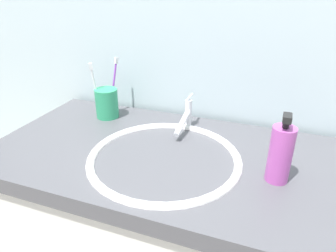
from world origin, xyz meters
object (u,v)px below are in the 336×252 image
Objects in this scene: toothbrush_purple at (114,82)px; faucet at (186,116)px; toothbrush_white at (95,86)px; toothbrush_cup at (107,103)px; soap_dispenser at (280,154)px.

faucet is at bearing -9.88° from toothbrush_purple.
toothbrush_purple is (-0.30, 0.05, 0.07)m from faucet.
toothbrush_purple reaches higher than toothbrush_white.
toothbrush_white is at bearing -164.43° from toothbrush_cup.
faucet is at bearing 0.32° from toothbrush_cup.
toothbrush_purple is 0.08m from toothbrush_white.
faucet is 0.31m from toothbrush_cup.
toothbrush_cup is 0.07m from toothbrush_white.
soap_dispenser is (0.65, -0.19, -0.04)m from toothbrush_white.
toothbrush_purple is 1.04× the size of toothbrush_white.
toothbrush_cup is at bearing 162.15° from soap_dispenser.
toothbrush_white is 1.06× the size of soap_dispenser.
toothbrush_purple is at bearing 157.54° from soap_dispenser.
soap_dispenser is at bearing -16.09° from toothbrush_white.
faucet is 0.91× the size of soap_dispenser.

